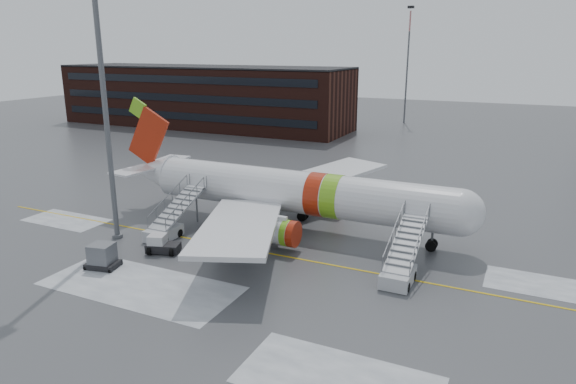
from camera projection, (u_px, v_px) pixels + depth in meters
The scene contains 9 objects.
ground at pixel (281, 250), 41.83m from camera, with size 260.00×260.00×0.00m, color #494C4F.
airliner at pixel (288, 192), 46.27m from camera, with size 35.03×32.97×11.18m.
airstair_fwd at pixel (401, 266), 36.31m from camera, with size 2.05×7.70×3.48m.
airstair_aft at pixel (169, 225), 44.69m from camera, with size 2.05×7.70×3.48m.
pushback_tug at pixel (161, 245), 41.28m from camera, with size 2.90×2.51×1.48m.
uld_container at pixel (102, 257), 38.34m from camera, with size 2.58×2.10×1.87m.
light_mast_near at pixel (101, 63), 40.63m from camera, with size 1.20×1.20×28.69m.
terminal_building at pixel (203, 96), 106.48m from camera, with size 62.00×16.11×12.30m.
light_mast_far_n at pixel (408, 58), 109.20m from camera, with size 1.20×1.20×24.25m.
Camera 1 is at (17.15, -34.98, 15.97)m, focal length 32.00 mm.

